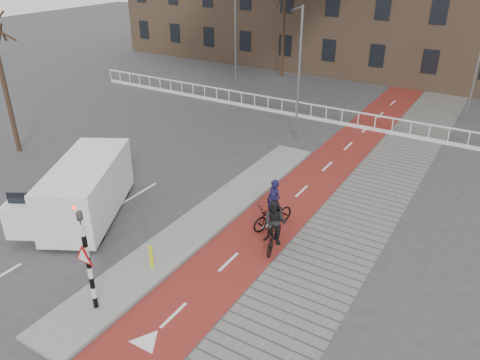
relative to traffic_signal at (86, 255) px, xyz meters
The scene contains 15 objects.
ground 2.90m from the traffic_signal, 73.47° to the left, with size 120.00×120.00×0.00m, color #38383A.
bike_lane 12.36m from the traffic_signal, 80.09° to the left, with size 2.50×60.00×0.01m, color maroon.
sidewalk 13.13m from the traffic_signal, 67.82° to the left, with size 3.00×60.00×0.01m, color slate.
curb_island 6.32m from the traffic_signal, 90.95° to the left, with size 1.80×16.00×0.12m, color gray.
traffic_signal is the anchor object (origin of this frame).
bollard 2.79m from the traffic_signal, 86.69° to the left, with size 0.12×0.12×0.81m, color yellow.
cyclist_near 7.31m from the traffic_signal, 70.85° to the left, with size 1.28×2.01×1.98m.
cyclist_far 6.45m from the traffic_signal, 61.23° to the left, with size 0.93×1.85×1.92m.
van 5.77m from the traffic_signal, 138.36° to the left, with size 4.37×5.65×2.27m.
railing 19.60m from the traffic_signal, 103.02° to the left, with size 28.00×0.10×0.99m.
tree_left 14.19m from the traffic_signal, 152.65° to the left, with size 0.24×0.24×7.32m, color black.
tree_mid 28.80m from the traffic_signal, 105.63° to the left, with size 0.26×0.26×8.10m, color black.
streetlight_near 15.79m from the traffic_signal, 93.14° to the left, with size 0.12×0.12×7.05m, color slate.
streetlight_left 24.56m from the traffic_signal, 111.90° to the left, with size 0.12×0.12×8.87m, color slate.
streetlight_right 24.64m from the traffic_signal, 73.72° to the left, with size 0.12×0.12×8.11m, color slate.
Camera 1 is at (8.57, -8.91, 9.72)m, focal length 35.00 mm.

